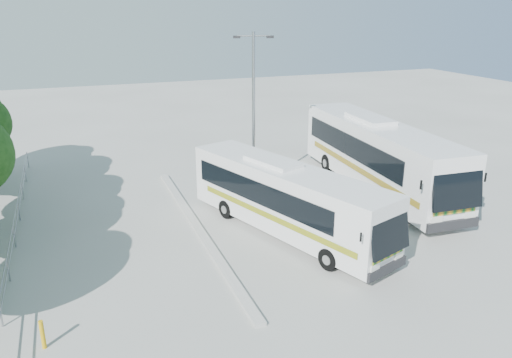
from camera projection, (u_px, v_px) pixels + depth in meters
name	position (u px, v px, depth m)	size (l,w,h in m)	color
ground	(260.00, 239.00, 21.98)	(100.00, 100.00, 0.00)	#ABABA6
kerb_divider	(197.00, 227.00, 22.95)	(0.40, 16.00, 0.15)	#B2B2AD
railing	(15.00, 222.00, 21.90)	(0.06, 22.00, 1.00)	gray
coach_main	(286.00, 198.00, 22.03)	(5.70, 11.21, 3.08)	silver
coach_adjacent	(378.00, 154.00, 27.38)	(3.52, 13.44, 3.69)	white
lamppost	(254.00, 106.00, 26.47)	(2.04, 0.80, 8.51)	#919499
bollard	(43.00, 335.00, 14.80)	(0.13, 0.13, 0.95)	#CA960B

